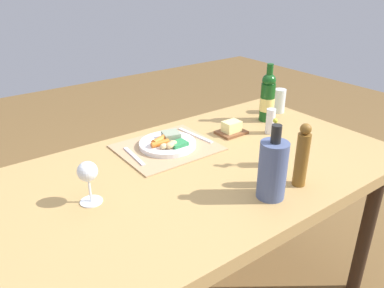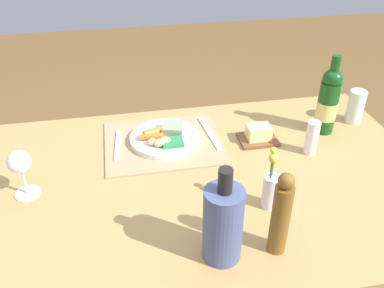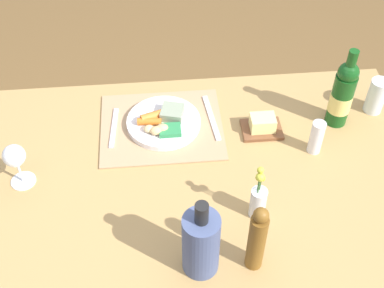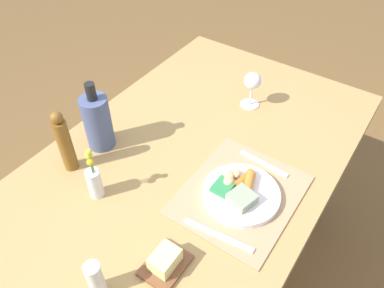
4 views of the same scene
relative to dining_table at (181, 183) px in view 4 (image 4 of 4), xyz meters
name	(u,v)px [view 4 (image 4 of 4)]	position (x,y,z in m)	size (l,w,h in m)	color
ground_plane	(184,278)	(0.00, 0.00, -0.70)	(8.00, 8.00, 0.00)	brown
dining_table	(181,183)	(0.00, 0.00, 0.00)	(1.59, 0.91, 0.78)	tan
placemat	(240,194)	(0.01, -0.22, 0.08)	(0.40, 0.33, 0.01)	tan
dinner_plate	(240,192)	(0.01, -0.22, 0.10)	(0.24, 0.24, 0.05)	white
fork	(218,235)	(-0.15, -0.24, 0.09)	(0.02, 0.22, 0.01)	silver
knife	(264,164)	(0.17, -0.22, 0.09)	(0.02, 0.18, 0.01)	silver
pepper_mill	(64,142)	(-0.20, 0.31, 0.19)	(0.05, 0.05, 0.23)	brown
cooler_bottle	(98,122)	(-0.06, 0.30, 0.18)	(0.09, 0.09, 0.26)	#4A5881
butter_dish	(165,262)	(-0.31, -0.17, 0.10)	(0.13, 0.10, 0.06)	brown
wine_glass	(252,83)	(0.44, -0.03, 0.18)	(0.07, 0.07, 0.15)	white
flower_vase	(94,180)	(-0.24, 0.15, 0.14)	(0.05, 0.05, 0.20)	silver
salt_shaker	(95,279)	(-0.46, -0.07, 0.14)	(0.04, 0.04, 0.12)	white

